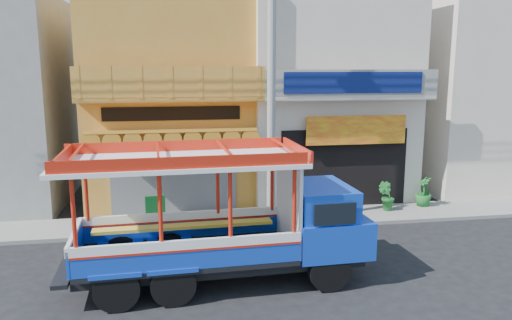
{
  "coord_description": "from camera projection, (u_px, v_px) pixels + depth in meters",
  "views": [
    {
      "loc": [
        -4.0,
        -11.67,
        5.08
      ],
      "look_at": [
        -1.61,
        2.5,
        2.37
      ],
      "focal_mm": 35.0,
      "sensor_mm": 36.0,
      "label": 1
    }
  ],
  "objects": [
    {
      "name": "shophouse_left",
      "position": [
        171.0,
        92.0,
        19.21
      ],
      "size": [
        6.0,
        7.5,
        8.24
      ],
      "color": "#C37E2B",
      "rests_on": "ground"
    },
    {
      "name": "potted_plant_a",
      "position": [
        323.0,
        200.0,
        16.75
      ],
      "size": [
        1.21,
        1.25,
        1.07
      ],
      "primitive_type": "imported",
      "rotation": [
        0.0,
        0.0,
        1.02
      ],
      "color": "#1C6225",
      "rests_on": "sidewalk"
    },
    {
      "name": "green_sign",
      "position": [
        156.0,
        213.0,
        15.76
      ],
      "size": [
        0.62,
        0.34,
        0.95
      ],
      "color": "black",
      "rests_on": "sidewalk"
    },
    {
      "name": "songthaew_truck",
      "position": [
        241.0,
        217.0,
        11.7
      ],
      "size": [
        7.14,
        2.61,
        3.29
      ],
      "color": "black",
      "rests_on": "ground"
    },
    {
      "name": "party_pilaster",
      "position": [
        262.0,
        99.0,
        16.7
      ],
      "size": [
        0.35,
        0.3,
        8.0
      ],
      "primitive_type": "cube",
      "color": "beige",
      "rests_on": "ground"
    },
    {
      "name": "filler_building_right",
      "position": [
        478.0,
        97.0,
        21.43
      ],
      "size": [
        6.0,
        6.0,
        7.6
      ],
      "primitive_type": "cube",
      "color": "beige",
      "rests_on": "ground"
    },
    {
      "name": "ground",
      "position": [
        333.0,
        266.0,
        12.91
      ],
      "size": [
        90.0,
        90.0,
        0.0
      ],
      "primitive_type": "plane",
      "color": "black",
      "rests_on": "ground"
    },
    {
      "name": "potted_plant_b",
      "position": [
        386.0,
        196.0,
        17.39
      ],
      "size": [
        0.7,
        0.69,
        0.99
      ],
      "primitive_type": "imported",
      "rotation": [
        0.0,
        0.0,
        2.45
      ],
      "color": "#1C6225",
      "rests_on": "sidewalk"
    },
    {
      "name": "potted_plant_c",
      "position": [
        424.0,
        191.0,
        17.93
      ],
      "size": [
        0.66,
        0.66,
        1.06
      ],
      "primitive_type": "imported",
      "rotation": [
        0.0,
        0.0,
        4.58
      ],
      "color": "#1C6225",
      "rests_on": "sidewalk"
    },
    {
      "name": "sidewalk",
      "position": [
        296.0,
        218.0,
        16.77
      ],
      "size": [
        30.0,
        2.0,
        0.12
      ],
      "primitive_type": "cube",
      "color": "slate",
      "rests_on": "ground"
    },
    {
      "name": "utility_pole",
      "position": [
        276.0,
        68.0,
        15.03
      ],
      "size": [
        28.0,
        0.26,
        9.0
      ],
      "color": "gray",
      "rests_on": "ground"
    },
    {
      "name": "shophouse_right",
      "position": [
        321.0,
        91.0,
        20.19
      ],
      "size": [
        6.0,
        6.75,
        8.24
      ],
      "color": "beige",
      "rests_on": "ground"
    }
  ]
}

